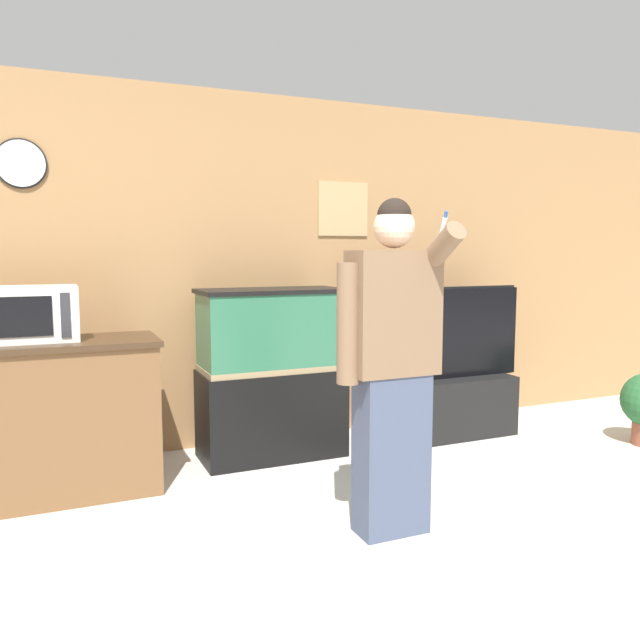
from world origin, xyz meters
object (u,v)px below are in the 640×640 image
at_px(counter_island, 11,423).
at_px(person_standing, 391,363).
at_px(tv_on_stand, 449,392).
at_px(microwave, 30,314).
at_px(aquarium_on_stand, 271,373).

xyz_separation_m(counter_island, person_standing, (1.80, -1.22, 0.42)).
xyz_separation_m(counter_island, tv_on_stand, (3.08, 0.09, -0.11)).
relative_size(microwave, person_standing, 0.30).
height_order(counter_island, microwave, microwave).
xyz_separation_m(microwave, tv_on_stand, (2.95, 0.05, -0.74)).
xyz_separation_m(microwave, aquarium_on_stand, (1.51, 0.14, -0.49)).
bearing_deg(tv_on_stand, counter_island, -178.41).
bearing_deg(microwave, person_standing, -36.68).
bearing_deg(tv_on_stand, aquarium_on_stand, 176.36).
distance_m(aquarium_on_stand, tv_on_stand, 1.46).
relative_size(tv_on_stand, person_standing, 0.74).
bearing_deg(person_standing, counter_island, 146.03).
xyz_separation_m(counter_island, aquarium_on_stand, (1.64, 0.18, 0.13)).
height_order(aquarium_on_stand, tv_on_stand, aquarium_on_stand).
bearing_deg(microwave, aquarium_on_stand, 5.43).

